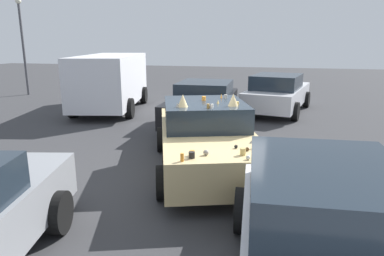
{
  "coord_description": "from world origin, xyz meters",
  "views": [
    {
      "loc": [
        -7.04,
        -1.37,
        2.71
      ],
      "look_at": [
        0.0,
        0.3,
        0.9
      ],
      "focal_mm": 32.89,
      "sensor_mm": 36.0,
      "label": 1
    }
  ],
  "objects_px": {
    "art_car_decorated": "(206,137)",
    "parked_sedan_far_left": "(203,103)",
    "lot_lamp_post": "(22,38)",
    "parked_van_near_right": "(111,80)",
    "parked_sedan_far_right": "(329,241)",
    "parked_sedan_row_back_center": "(278,93)"
  },
  "relations": [
    {
      "from": "parked_van_near_right",
      "to": "parked_sedan_far_left",
      "type": "height_order",
      "value": "parked_van_near_right"
    },
    {
      "from": "art_car_decorated",
      "to": "parked_van_near_right",
      "type": "xyz_separation_m",
      "value": [
        5.65,
        4.92,
        0.5
      ]
    },
    {
      "from": "parked_sedan_far_left",
      "to": "lot_lamp_post",
      "type": "xyz_separation_m",
      "value": [
        4.35,
        10.02,
        2.1
      ]
    },
    {
      "from": "parked_van_near_right",
      "to": "parked_sedan_row_back_center",
      "type": "height_order",
      "value": "parked_van_near_right"
    },
    {
      "from": "lot_lamp_post",
      "to": "parked_van_near_right",
      "type": "bearing_deg",
      "value": -114.46
    },
    {
      "from": "art_car_decorated",
      "to": "parked_sedan_far_left",
      "type": "height_order",
      "value": "art_car_decorated"
    },
    {
      "from": "parked_sedan_row_back_center",
      "to": "lot_lamp_post",
      "type": "height_order",
      "value": "lot_lamp_post"
    },
    {
      "from": "art_car_decorated",
      "to": "parked_sedan_far_left",
      "type": "distance_m",
      "value": 4.12
    },
    {
      "from": "art_car_decorated",
      "to": "parked_sedan_far_right",
      "type": "xyz_separation_m",
      "value": [
        -3.65,
        -2.01,
        0.01
      ]
    },
    {
      "from": "parked_sedan_far_left",
      "to": "lot_lamp_post",
      "type": "bearing_deg",
      "value": -114.05
    },
    {
      "from": "parked_sedan_row_back_center",
      "to": "art_car_decorated",
      "type": "bearing_deg",
      "value": 179.31
    },
    {
      "from": "parked_van_near_right",
      "to": "lot_lamp_post",
      "type": "distance_m",
      "value": 6.75
    },
    {
      "from": "art_car_decorated",
      "to": "parked_sedan_far_left",
      "type": "bearing_deg",
      "value": 173.75
    },
    {
      "from": "parked_sedan_row_back_center",
      "to": "parked_sedan_far_right",
      "type": "distance_m",
      "value": 10.41
    },
    {
      "from": "parked_van_near_right",
      "to": "parked_sedan_row_back_center",
      "type": "relative_size",
      "value": 1.15
    },
    {
      "from": "parked_sedan_far_right",
      "to": "parked_sedan_row_back_center",
      "type": "bearing_deg",
      "value": 179.25
    },
    {
      "from": "art_car_decorated",
      "to": "parked_sedan_far_right",
      "type": "distance_m",
      "value": 4.16
    },
    {
      "from": "parked_sedan_row_back_center",
      "to": "parked_sedan_far_right",
      "type": "height_order",
      "value": "parked_sedan_row_back_center"
    },
    {
      "from": "parked_van_near_right",
      "to": "parked_sedan_far_right",
      "type": "distance_m",
      "value": 11.61
    },
    {
      "from": "parked_van_near_right",
      "to": "lot_lamp_post",
      "type": "height_order",
      "value": "lot_lamp_post"
    },
    {
      "from": "art_car_decorated",
      "to": "parked_sedan_far_left",
      "type": "relative_size",
      "value": 1.1
    },
    {
      "from": "parked_sedan_far_right",
      "to": "lot_lamp_post",
      "type": "bearing_deg",
      "value": -136.56
    }
  ]
}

